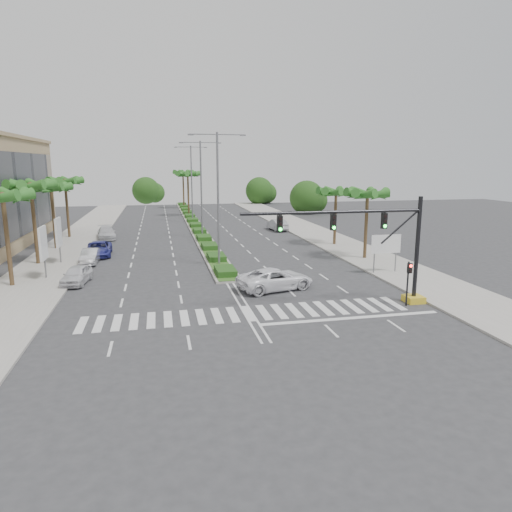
% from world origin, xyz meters
% --- Properties ---
extents(ground, '(160.00, 160.00, 0.00)m').
position_xyz_m(ground, '(0.00, 0.00, 0.00)').
color(ground, '#333335').
rests_on(ground, ground).
extents(footpath_right, '(6.00, 120.00, 0.15)m').
position_xyz_m(footpath_right, '(15.20, 20.00, 0.07)').
color(footpath_right, gray).
rests_on(footpath_right, ground).
extents(footpath_left, '(6.00, 120.00, 0.15)m').
position_xyz_m(footpath_left, '(-15.20, 20.00, 0.07)').
color(footpath_left, gray).
rests_on(footpath_left, ground).
extents(median, '(2.20, 75.00, 0.20)m').
position_xyz_m(median, '(0.00, 45.00, 0.10)').
color(median, gray).
rests_on(median, ground).
extents(median_grass, '(1.80, 75.00, 0.04)m').
position_xyz_m(median_grass, '(0.00, 45.00, 0.22)').
color(median_grass, '#26501B').
rests_on(median_grass, median).
extents(signal_gantry, '(12.60, 1.20, 7.20)m').
position_xyz_m(signal_gantry, '(9.27, -0.00, 3.46)').
color(signal_gantry, gold).
rests_on(signal_gantry, ground).
extents(pedestrian_signal, '(0.28, 0.36, 3.00)m').
position_xyz_m(pedestrian_signal, '(10.60, -0.68, 2.04)').
color(pedestrian_signal, black).
rests_on(pedestrian_signal, ground).
extents(direction_sign, '(2.70, 0.11, 3.40)m').
position_xyz_m(direction_sign, '(13.50, 7.99, 2.45)').
color(direction_sign, slate).
rests_on(direction_sign, ground).
extents(billboard_near, '(0.18, 2.10, 4.35)m').
position_xyz_m(billboard_near, '(-14.50, 12.00, 2.96)').
color(billboard_near, slate).
rests_on(billboard_near, ground).
extents(billboard_far, '(0.18, 2.10, 4.35)m').
position_xyz_m(billboard_far, '(-14.50, 18.00, 2.96)').
color(billboard_far, slate).
rests_on(billboard_far, ground).
extents(palm_left_near, '(4.57, 4.68, 7.55)m').
position_xyz_m(palm_left_near, '(-16.50, 10.00, 6.69)').
color(palm_left_near, brown).
rests_on(palm_left_near, ground).
extents(palm_left_mid, '(4.57, 4.68, 7.95)m').
position_xyz_m(palm_left_mid, '(-16.50, 18.00, 7.08)').
color(palm_left_mid, brown).
rests_on(palm_left_mid, ground).
extents(palm_left_far, '(4.57, 4.68, 7.35)m').
position_xyz_m(palm_left_far, '(-16.50, 26.00, 6.50)').
color(palm_left_far, brown).
rests_on(palm_left_far, ground).
extents(palm_left_end, '(4.57, 4.68, 7.75)m').
position_xyz_m(palm_left_end, '(-16.50, 34.00, 6.88)').
color(palm_left_end, brown).
rests_on(palm_left_end, ground).
extents(palm_right_near, '(4.57, 4.68, 7.05)m').
position_xyz_m(palm_right_near, '(14.50, 14.00, 6.20)').
color(palm_right_near, brown).
rests_on(palm_right_near, ground).
extents(palm_right_far, '(4.57, 4.68, 6.75)m').
position_xyz_m(palm_right_far, '(14.50, 22.00, 5.91)').
color(palm_right_far, brown).
rests_on(palm_right_far, ground).
extents(palm_median_a, '(4.57, 4.68, 8.05)m').
position_xyz_m(palm_median_a, '(0.00, 55.00, 7.17)').
color(palm_median_a, brown).
rests_on(palm_median_a, ground).
extents(palm_median_b, '(4.57, 4.68, 8.05)m').
position_xyz_m(palm_median_b, '(0.00, 70.00, 7.17)').
color(palm_median_b, brown).
rests_on(palm_median_b, ground).
extents(streetlight_near, '(5.10, 0.25, 12.00)m').
position_xyz_m(streetlight_near, '(0.00, 14.00, 6.81)').
color(streetlight_near, slate).
rests_on(streetlight_near, ground).
extents(streetlight_mid, '(5.10, 0.25, 12.00)m').
position_xyz_m(streetlight_mid, '(0.00, 30.00, 6.81)').
color(streetlight_mid, slate).
rests_on(streetlight_mid, ground).
extents(streetlight_far, '(5.10, 0.25, 12.00)m').
position_xyz_m(streetlight_far, '(0.00, 46.00, 6.81)').
color(streetlight_far, slate).
rests_on(streetlight_far, ground).
extents(car_parked_a, '(2.23, 4.38, 1.43)m').
position_xyz_m(car_parked_a, '(-11.80, 9.97, 0.71)').
color(car_parked_a, silver).
rests_on(car_parked_a, ground).
extents(car_parked_b, '(1.56, 4.22, 1.38)m').
position_xyz_m(car_parked_b, '(-11.80, 17.63, 0.69)').
color(car_parked_b, silver).
rests_on(car_parked_b, ground).
extents(car_parked_c, '(2.70, 5.41, 1.47)m').
position_xyz_m(car_parked_c, '(-11.42, 21.11, 0.74)').
color(car_parked_c, navy).
rests_on(car_parked_c, ground).
extents(car_parked_d, '(2.79, 5.42, 1.51)m').
position_xyz_m(car_parked_d, '(-11.80, 32.31, 0.75)').
color(car_parked_d, silver).
rests_on(car_parked_d, ground).
extents(car_crossing, '(6.29, 4.04, 1.61)m').
position_xyz_m(car_crossing, '(3.07, 5.11, 0.81)').
color(car_crossing, white).
rests_on(car_crossing, ground).
extents(car_right, '(2.17, 5.01, 1.60)m').
position_xyz_m(car_right, '(11.04, 34.98, 0.80)').
color(car_right, '#B6B6BB').
rests_on(car_right, ground).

